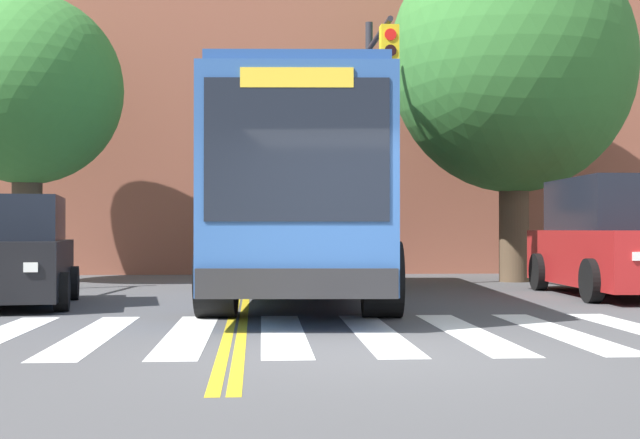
{
  "coord_description": "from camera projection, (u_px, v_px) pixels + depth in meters",
  "views": [
    {
      "loc": [
        -1.03,
        -8.9,
        1.25
      ],
      "look_at": [
        0.07,
        6.11,
        1.42
      ],
      "focal_mm": 50.0,
      "sensor_mm": 36.0,
      "label": 1
    }
  ],
  "objects": [
    {
      "name": "city_bus",
      "position": [
        302.0,
        195.0,
        16.07
      ],
      "size": [
        3.42,
        11.05,
        3.46
      ],
      "color": "#2D5699",
      "rests_on": "ground"
    },
    {
      "name": "building_facade",
      "position": [
        351.0,
        113.0,
        29.18
      ],
      "size": [
        39.72,
        8.58,
        10.15
      ],
      "color": "#9E5642",
      "rests_on": "ground"
    },
    {
      "name": "traffic_light_overhead",
      "position": [
        377.0,
        107.0,
        18.28
      ],
      "size": [
        0.34,
        2.95,
        5.78
      ],
      "color": "#28282D",
      "rests_on": "ground"
    },
    {
      "name": "crosswalk",
      "position": [
        330.0,
        333.0,
        10.7
      ],
      "size": [
        12.9,
        4.44,
        0.01
      ],
      "color": "white",
      "rests_on": "ground"
    },
    {
      "name": "street_tree_curbside_small",
      "position": [
        27.0,
        91.0,
        20.82
      ],
      "size": [
        5.54,
        6.0,
        6.76
      ],
      "color": "#4C3D2D",
      "rests_on": "ground"
    },
    {
      "name": "lane_line_yellow_outer",
      "position": [
        249.0,
        275.0,
        24.58
      ],
      "size": [
        0.12,
        36.0,
        0.01
      ],
      "primitive_type": "cube",
      "color": "gold",
      "rests_on": "ground"
    },
    {
      "name": "car_black_near_lane",
      "position": [
        10.0,
        255.0,
        14.52
      ],
      "size": [
        2.39,
        3.89,
        1.8
      ],
      "color": "black",
      "rests_on": "ground"
    },
    {
      "name": "ground_plane",
      "position": [
        357.0,
        354.0,
        8.94
      ],
      "size": [
        120.0,
        120.0,
        0.0
      ],
      "primitive_type": "plane",
      "color": "#4C4C4F"
    },
    {
      "name": "street_tree_curbside_large",
      "position": [
        514.0,
        64.0,
        21.37
      ],
      "size": [
        8.61,
        8.76,
        8.38
      ],
      "color": "brown",
      "rests_on": "ground"
    },
    {
      "name": "lane_line_yellow_inner",
      "position": [
        243.0,
        275.0,
        24.57
      ],
      "size": [
        0.12,
        36.0,
        0.01
      ],
      "primitive_type": "cube",
      "color": "gold",
      "rests_on": "ground"
    },
    {
      "name": "car_red_far_lane",
      "position": [
        615.0,
        240.0,
        16.76
      ],
      "size": [
        2.35,
        5.18,
        2.22
      ],
      "color": "#AD1E1E",
      "rests_on": "ground"
    },
    {
      "name": "car_navy_behind_bus",
      "position": [
        312.0,
        246.0,
        24.53
      ],
      "size": [
        2.44,
        4.48,
        1.77
      ],
      "color": "navy",
      "rests_on": "ground"
    }
  ]
}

